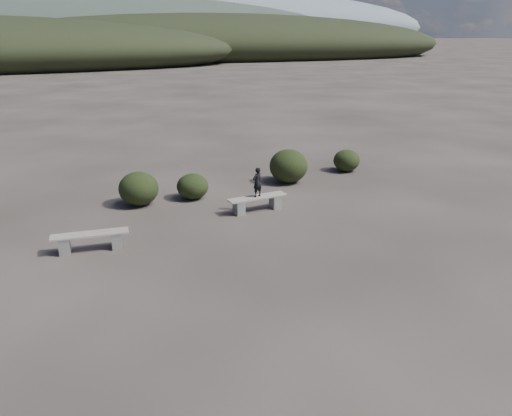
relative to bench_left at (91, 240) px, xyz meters
name	(u,v)px	position (x,y,z in m)	size (l,w,h in m)	color
ground	(295,312)	(3.69, -4.85, -0.30)	(1200.00, 1200.00, 0.00)	#2E2723
bench_left	(91,240)	(0.00, 0.00, 0.00)	(2.03, 0.59, 0.50)	slate
bench_right	(257,202)	(5.32, 1.29, 0.00)	(2.04, 0.61, 0.50)	slate
seated_person	(257,182)	(5.31, 1.29, 0.68)	(0.35, 0.23, 0.97)	black
shrub_b	(139,189)	(1.84, 3.37, 0.27)	(1.33, 1.33, 1.14)	black
shrub_c	(193,186)	(3.70, 3.37, 0.14)	(1.12, 1.12, 0.89)	black
shrub_d	(288,166)	(7.70, 3.97, 0.35)	(1.49, 1.49, 1.30)	black
shrub_e	(346,161)	(10.70, 4.58, 0.16)	(1.10, 1.10, 0.92)	black
mountain_ridges	(38,25)	(-3.79, 334.22, 10.53)	(500.00, 400.00, 56.00)	black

